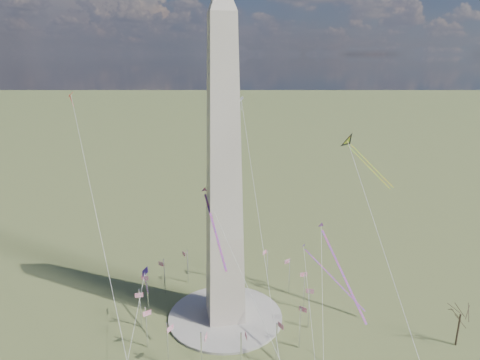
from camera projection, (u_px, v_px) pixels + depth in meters
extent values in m
plane|color=#43552A|center=(225.00, 317.00, 135.74)|extent=(2000.00, 2000.00, 0.00)
cylinder|color=#9F9A92|center=(225.00, 316.00, 135.62)|extent=(36.00, 36.00, 0.80)
cylinder|color=white|center=(304.00, 291.00, 138.61)|extent=(0.36, 0.36, 13.00)
cube|color=#D01B47|center=(304.00, 275.00, 138.33)|extent=(2.40, 0.08, 1.50)
cylinder|color=white|center=(289.00, 277.00, 147.62)|extent=(0.36, 0.36, 13.00)
cube|color=#D01B47|center=(287.00, 261.00, 147.17)|extent=(2.25, 0.99, 1.50)
cylinder|color=white|center=(267.00, 267.00, 154.55)|extent=(0.36, 0.36, 13.00)
cube|color=#D01B47|center=(265.00, 252.00, 153.75)|extent=(1.75, 1.75, 1.50)
cylinder|color=white|center=(242.00, 262.00, 158.33)|extent=(0.36, 0.36, 13.00)
cube|color=#D01B47|center=(238.00, 248.00, 157.09)|extent=(0.99, 2.25, 1.50)
cylinder|color=white|center=(214.00, 262.00, 158.40)|extent=(0.36, 0.36, 13.00)
cube|color=#D01B47|center=(211.00, 249.00, 156.66)|extent=(0.08, 2.40, 1.50)
cylinder|color=white|center=(188.00, 266.00, 154.73)|extent=(0.36, 0.36, 13.00)
cube|color=#D01B47|center=(184.00, 254.00, 152.55)|extent=(0.99, 2.25, 1.50)
cylinder|color=white|center=(164.00, 276.00, 147.89)|extent=(0.36, 0.36, 13.00)
cube|color=#D01B47|center=(161.00, 264.00, 145.37)|extent=(1.75, 1.75, 1.50)
cylinder|color=white|center=(148.00, 291.00, 138.93)|extent=(0.36, 0.36, 13.00)
cube|color=#D01B47|center=(145.00, 278.00, 136.21)|extent=(2.25, 0.99, 1.50)
cylinder|color=white|center=(140.00, 308.00, 129.20)|extent=(0.36, 0.36, 13.00)
cube|color=#D01B47|center=(139.00, 295.00, 126.47)|extent=(2.40, 0.08, 1.50)
cylinder|color=white|center=(146.00, 327.00, 120.18)|extent=(0.36, 0.36, 13.00)
cube|color=#D01B47|center=(147.00, 313.00, 117.64)|extent=(2.25, 0.99, 1.50)
cylinder|color=white|center=(168.00, 344.00, 113.25)|extent=(0.36, 0.36, 13.00)
cube|color=#D01B47|center=(170.00, 329.00, 111.06)|extent=(1.75, 1.75, 1.50)
cylinder|color=white|center=(201.00, 354.00, 109.47)|extent=(0.36, 0.36, 13.00)
cube|color=#D01B47|center=(206.00, 337.00, 107.72)|extent=(0.99, 2.25, 1.50)
cylinder|color=white|center=(241.00, 354.00, 109.41)|extent=(0.36, 0.36, 13.00)
cube|color=#D01B47|center=(246.00, 336.00, 108.15)|extent=(0.08, 2.40, 1.50)
cylinder|color=white|center=(276.00, 345.00, 113.07)|extent=(0.36, 0.36, 13.00)
cube|color=#D01B47|center=(281.00, 326.00, 112.26)|extent=(0.99, 2.25, 1.50)
cylinder|color=white|center=(300.00, 328.00, 119.91)|extent=(0.36, 0.36, 13.00)
cube|color=#D01B47|center=(303.00, 309.00, 119.44)|extent=(1.75, 1.75, 1.50)
cylinder|color=white|center=(309.00, 309.00, 128.87)|extent=(0.36, 0.36, 13.00)
cube|color=#D01B47|center=(310.00, 291.00, 128.60)|extent=(2.25, 0.99, 1.50)
cylinder|color=#473B2B|center=(458.00, 330.00, 121.46)|extent=(0.51, 0.51, 10.18)
cube|color=orange|center=(372.00, 166.00, 131.10)|extent=(8.79, 13.23, 10.85)
cube|color=orange|center=(368.00, 167.00, 129.78)|extent=(8.79, 13.23, 10.85)
cube|color=navy|center=(145.00, 272.00, 127.95)|extent=(1.88, 2.74, 2.48)
cube|color=red|center=(146.00, 284.00, 129.11)|extent=(1.01, 3.12, 8.57)
cube|color=red|center=(343.00, 274.00, 107.99)|extent=(3.40, 23.00, 14.47)
cube|color=red|center=(215.00, 230.00, 116.20)|extent=(3.25, 21.94, 13.80)
cube|color=red|center=(334.00, 279.00, 139.75)|extent=(14.80, 18.22, 14.34)
cube|color=red|center=(71.00, 95.00, 141.02)|extent=(1.45, 2.21, 1.74)
cube|color=red|center=(71.00, 100.00, 141.56)|extent=(1.01, 1.40, 4.00)
cube|color=white|center=(241.00, 99.00, 157.15)|extent=(1.58, 1.96, 1.88)
cube|color=white|center=(241.00, 104.00, 157.73)|extent=(0.51, 1.63, 4.31)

